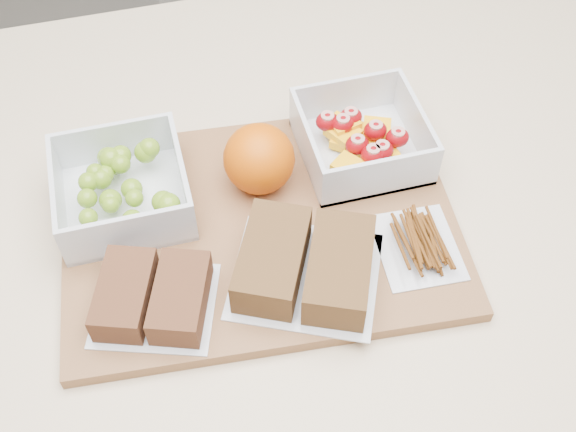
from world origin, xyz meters
name	(u,v)px	position (x,y,z in m)	size (l,w,h in m)	color
counter	(282,407)	(0.00, 0.00, 0.45)	(1.20, 0.90, 0.90)	beige
cutting_board	(261,227)	(-0.02, 0.02, 0.91)	(0.42, 0.30, 0.02)	#8D5F3A
grape_container	(123,188)	(-0.15, 0.08, 0.94)	(0.14, 0.14, 0.06)	silver
fruit_container	(361,140)	(0.12, 0.09, 0.94)	(0.13, 0.13, 0.06)	silver
orange	(259,159)	(0.00, 0.08, 0.96)	(0.08, 0.08, 0.08)	#E15A05
sandwich_bag_left	(153,297)	(-0.14, -0.05, 0.93)	(0.14, 0.14, 0.04)	silver
sandwich_bag_center	(306,265)	(0.01, -0.06, 0.94)	(0.19, 0.18, 0.04)	silver
pretzel_bag	(418,242)	(0.14, -0.05, 0.93)	(0.09, 0.10, 0.02)	silver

